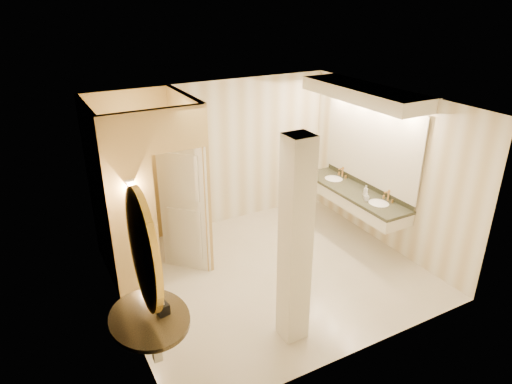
% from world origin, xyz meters
% --- Properties ---
extents(floor, '(4.50, 4.50, 0.00)m').
position_xyz_m(floor, '(0.00, 0.00, 0.00)').
color(floor, beige).
rests_on(floor, ground).
extents(ceiling, '(4.50, 4.50, 0.00)m').
position_xyz_m(ceiling, '(0.00, 0.00, 2.70)').
color(ceiling, silver).
rests_on(ceiling, wall_back).
extents(wall_back, '(4.50, 0.02, 2.70)m').
position_xyz_m(wall_back, '(0.00, 2.00, 1.35)').
color(wall_back, white).
rests_on(wall_back, floor).
extents(wall_front, '(4.50, 0.02, 2.70)m').
position_xyz_m(wall_front, '(0.00, -2.00, 1.35)').
color(wall_front, white).
rests_on(wall_front, floor).
extents(wall_left, '(0.02, 4.00, 2.70)m').
position_xyz_m(wall_left, '(-2.25, 0.00, 1.35)').
color(wall_left, white).
rests_on(wall_left, floor).
extents(wall_right, '(0.02, 4.00, 2.70)m').
position_xyz_m(wall_right, '(2.25, 0.00, 1.35)').
color(wall_right, white).
rests_on(wall_right, floor).
extents(toilet_closet, '(1.50, 1.55, 2.70)m').
position_xyz_m(toilet_closet, '(-1.14, 0.96, 1.39)').
color(toilet_closet, tan).
rests_on(toilet_closet, floor).
extents(wall_sconce, '(0.14, 0.14, 0.42)m').
position_xyz_m(wall_sconce, '(-1.93, 0.43, 1.73)').
color(wall_sconce, gold).
rests_on(wall_sconce, toilet_closet).
extents(vanity, '(0.75, 2.45, 2.09)m').
position_xyz_m(vanity, '(1.98, 0.40, 1.63)').
color(vanity, silver).
rests_on(vanity, floor).
extents(console_shelf, '(1.07, 1.07, 1.98)m').
position_xyz_m(console_shelf, '(-2.21, -1.21, 1.35)').
color(console_shelf, black).
rests_on(console_shelf, floor).
extents(pillar, '(0.31, 0.31, 2.70)m').
position_xyz_m(pillar, '(-0.45, -1.34, 1.35)').
color(pillar, silver).
rests_on(pillar, floor).
extents(tissue_box, '(0.14, 0.14, 0.12)m').
position_xyz_m(tissue_box, '(-2.08, -1.24, 0.94)').
color(tissue_box, black).
rests_on(tissue_box, console_shelf).
extents(toilet, '(0.44, 0.69, 0.67)m').
position_xyz_m(toilet, '(-1.95, 1.74, 0.33)').
color(toilet, white).
rests_on(toilet, floor).
extents(soap_bottle_a, '(0.07, 0.08, 0.13)m').
position_xyz_m(soap_bottle_a, '(1.83, -0.04, 0.94)').
color(soap_bottle_a, beige).
rests_on(soap_bottle_a, vanity).
extents(soap_bottle_b, '(0.11, 0.11, 0.12)m').
position_xyz_m(soap_bottle_b, '(1.86, -0.01, 0.94)').
color(soap_bottle_b, silver).
rests_on(soap_bottle_b, vanity).
extents(soap_bottle_c, '(0.08, 0.09, 0.20)m').
position_xyz_m(soap_bottle_c, '(1.94, 0.12, 0.97)').
color(soap_bottle_c, '#C6B28C').
rests_on(soap_bottle_c, vanity).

